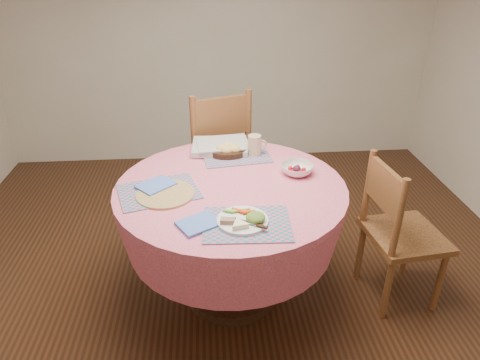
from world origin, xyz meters
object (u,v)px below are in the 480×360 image
object	(u,v)px
chair_back	(215,153)
latte_mug	(255,145)
dining_table	(231,216)
wicker_trivet	(165,194)
fruit_bowl	(297,169)
dinner_plate	(244,219)
bread_bowl	(228,150)
chair_right	(398,230)

from	to	relation	value
chair_back	latte_mug	bearing A→B (deg)	96.71
dining_table	chair_back	xyz separation A→B (m)	(-0.06, 0.87, -0.01)
wicker_trivet	fruit_bowl	size ratio (longest dim) A/B	1.35
wicker_trivet	dinner_plate	world-z (taller)	dinner_plate
dinner_plate	bread_bowl	distance (m)	0.75
chair_back	bread_bowl	size ratio (longest dim) A/B	4.52
dining_table	chair_back	size ratio (longest dim) A/B	1.19
dining_table	bread_bowl	size ratio (longest dim) A/B	5.39
dinner_plate	fruit_bowl	distance (m)	0.58
chair_back	latte_mug	size ratio (longest dim) A/B	8.48
dinner_plate	latte_mug	bearing A→B (deg)	79.95
dinner_plate	bread_bowl	world-z (taller)	bread_bowl
dining_table	fruit_bowl	world-z (taller)	fruit_bowl
dinner_plate	bread_bowl	bearing A→B (deg)	92.35
chair_right	bread_bowl	bearing A→B (deg)	56.35
wicker_trivet	latte_mug	size ratio (longest dim) A/B	2.45
fruit_bowl	chair_back	bearing A→B (deg)	119.82
chair_back	fruit_bowl	world-z (taller)	chair_back
dining_table	wicker_trivet	size ratio (longest dim) A/B	4.13
chair_right	fruit_bowl	distance (m)	0.67
latte_mug	dinner_plate	bearing A→B (deg)	-100.05
bread_bowl	chair_back	bearing A→B (deg)	98.26
chair_back	wicker_trivet	bearing A→B (deg)	55.30
bread_bowl	dining_table	bearing A→B (deg)	-91.41
chair_right	chair_back	bearing A→B (deg)	39.51
chair_right	fruit_bowl	bearing A→B (deg)	64.20
bread_bowl	chair_right	bearing A→B (deg)	-27.13
chair_back	dinner_plate	bearing A→B (deg)	76.42
wicker_trivet	bread_bowl	world-z (taller)	bread_bowl
dining_table	bread_bowl	bearing A→B (deg)	88.59
chair_back	latte_mug	world-z (taller)	chair_back
chair_right	wicker_trivet	bearing A→B (deg)	82.86
wicker_trivet	chair_back	bearing A→B (deg)	73.56
dining_table	chair_right	distance (m)	0.94
latte_mug	fruit_bowl	world-z (taller)	latte_mug
wicker_trivet	latte_mug	xyz separation A→B (m)	(0.51, 0.45, 0.06)
wicker_trivet	bread_bowl	bearing A→B (deg)	52.74
dining_table	dinner_plate	xyz separation A→B (m)	(0.04, -0.37, 0.22)
chair_back	fruit_bowl	size ratio (longest dim) A/B	4.67
wicker_trivet	dinner_plate	size ratio (longest dim) A/B	1.26
chair_back	dinner_plate	distance (m)	1.26
dining_table	latte_mug	world-z (taller)	latte_mug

